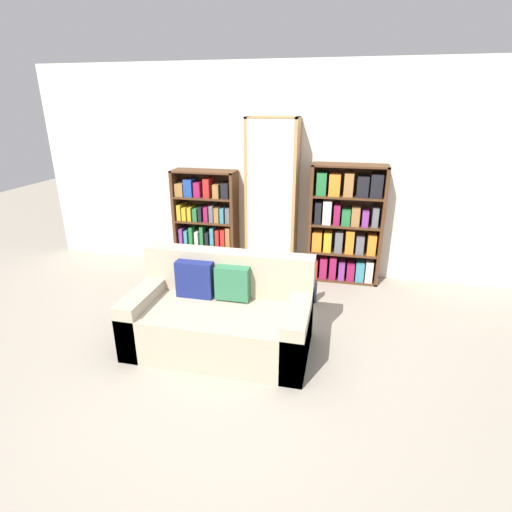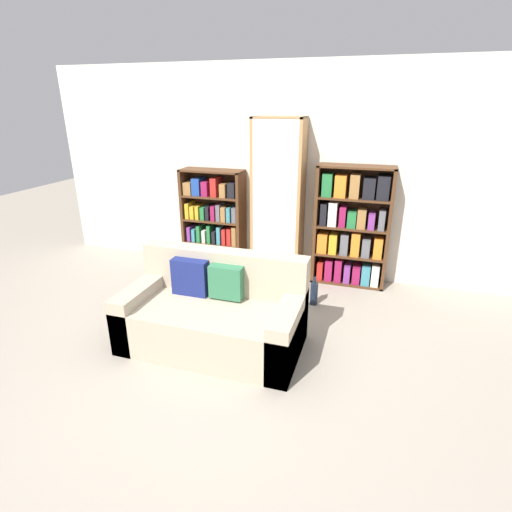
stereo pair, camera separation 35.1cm
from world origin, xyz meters
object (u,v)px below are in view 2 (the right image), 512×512
bookshelf_left (214,221)px  display_cabinet (278,200)px  wine_bottle (314,293)px  couch (214,315)px  bookshelf_right (351,228)px

bookshelf_left → display_cabinet: display_cabinet is taller
display_cabinet → wine_bottle: bearing=-49.0°
bookshelf_left → display_cabinet: (0.92, -0.02, 0.37)m
couch → display_cabinet: display_cabinet is taller
bookshelf_right → wine_bottle: bearing=-112.5°
couch → wine_bottle: size_ratio=4.89×
wine_bottle → display_cabinet: bearing=131.0°
bookshelf_right → wine_bottle: size_ratio=4.41×
wine_bottle → bookshelf_left: bearing=154.3°
couch → bookshelf_left: (-0.78, 1.85, 0.36)m
bookshelf_left → bookshelf_right: bookshelf_right is taller
bookshelf_left → bookshelf_right: (1.87, -0.00, 0.07)m
wine_bottle → couch: bearing=-125.6°
display_cabinet → bookshelf_right: display_cabinet is taller
bookshelf_left → display_cabinet: size_ratio=0.67×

